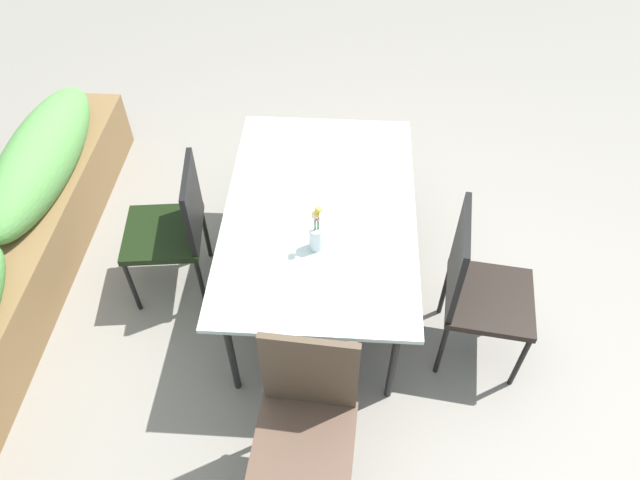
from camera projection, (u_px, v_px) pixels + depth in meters
name	position (u px, v px, depth m)	size (l,w,h in m)	color
ground_plane	(326.00, 292.00, 3.68)	(12.00, 12.00, 0.00)	gray
dining_table	(320.00, 215.00, 3.20)	(1.60, 1.03, 0.71)	#B2C6C1
chair_far_side	(174.00, 225.00, 3.36)	(0.49, 0.49, 0.90)	black
chair_near_left	(476.00, 285.00, 3.02)	(0.50, 0.50, 1.00)	black
chair_end_left	(306.00, 418.00, 2.55)	(0.47, 0.47, 0.98)	brown
flower_vase	(316.00, 234.00, 2.92)	(0.07, 0.07, 0.30)	silver
planter_box	(8.00, 263.00, 3.39)	(3.18, 0.45, 0.75)	brown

